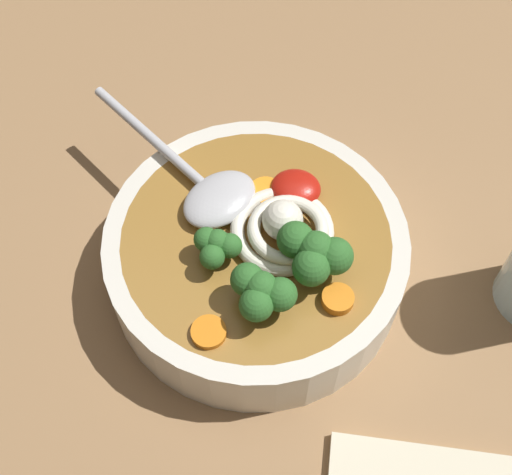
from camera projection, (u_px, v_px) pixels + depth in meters
table_slab at (286, 320)px, 54.97cm from camera, size 95.79×95.79×4.26cm
soup_bowl at (256, 256)px, 52.31cm from camera, size 22.51×22.51×5.55cm
noodle_pile at (284, 228)px, 49.24cm from camera, size 8.32×8.16×3.34cm
soup_spoon at (207, 188)px, 51.43cm from camera, size 16.49×11.79×1.60cm
chili_sauce_dollop at (296, 188)px, 51.36cm from camera, size 3.76×3.38×1.69cm
broccoli_floret_center at (315, 254)px, 46.35cm from camera, size 5.11×4.40×4.04cm
broccoli_floret_far at (216, 248)px, 47.54cm from camera, size 3.48×3.00×2.76cm
broccoli_floret_near_spoon at (261, 292)px, 45.13cm from camera, size 4.54×3.91×3.59cm
carrot_slice_left at (338, 299)px, 46.94cm from camera, size 2.23×2.23×0.76cm
carrot_slice_right at (266, 193)px, 51.70cm from camera, size 2.46×2.46×0.78cm
carrot_slice_rear at (209, 332)px, 45.78cm from camera, size 2.40×2.40×0.48cm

